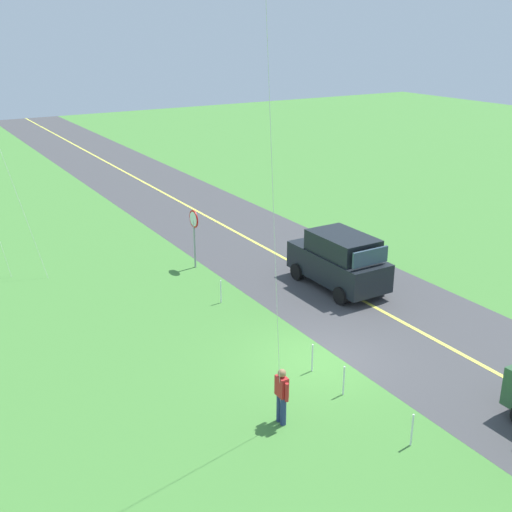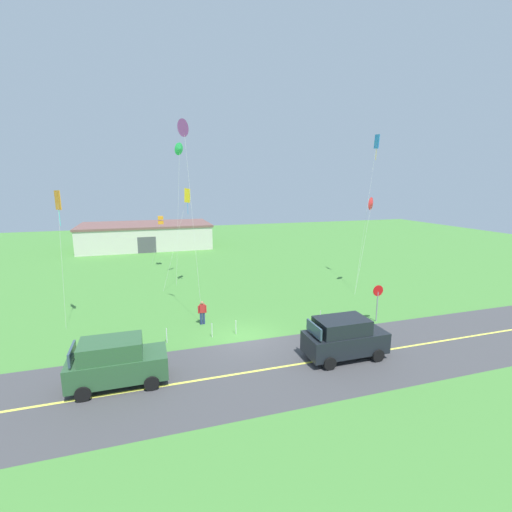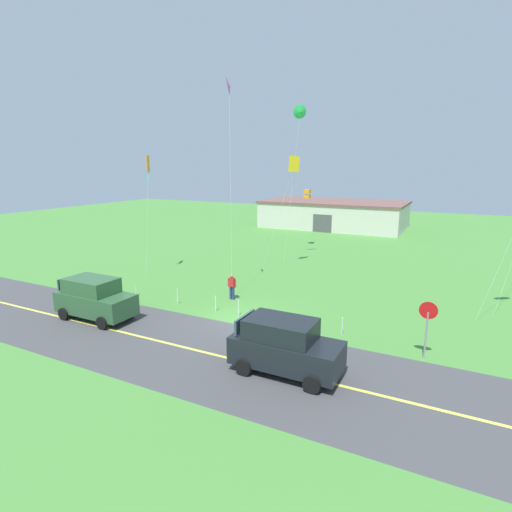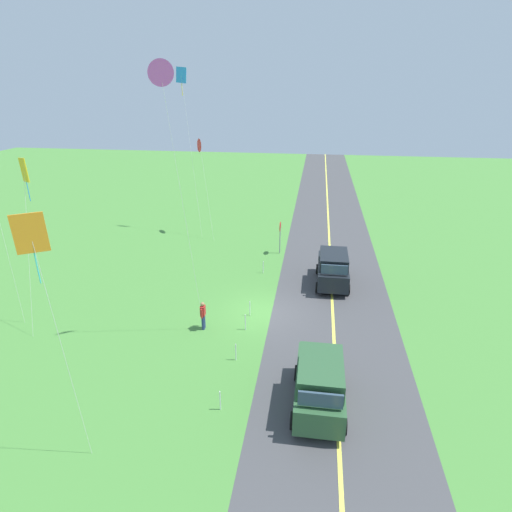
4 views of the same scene
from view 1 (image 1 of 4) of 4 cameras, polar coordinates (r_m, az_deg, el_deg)
The scene contains 10 objects.
ground_plane at distance 20.39m, azimuth 5.88°, elevation -9.25°, with size 120.00×120.00×0.10m, color #478438.
asphalt_road at distance 22.75m, azimuth 14.04°, elevation -6.35°, with size 120.00×7.00×0.00m, color #424244.
road_centre_stripe at distance 22.75m, azimuth 14.05°, elevation -6.34°, with size 120.00×0.16×0.00m, color #E5E04C.
car_suv_foreground at distance 25.25m, azimuth 7.46°, elevation -0.35°, with size 4.40×2.12×2.24m.
stop_sign at distance 27.01m, azimuth -5.57°, elevation 2.56°, with size 0.76×0.08×2.56m.
person_adult_near at distance 16.91m, azimuth 2.31°, elevation -12.27°, with size 0.58×0.22×1.60m.
fence_post_1 at distance 16.78m, azimuth 13.80°, elevation -14.89°, with size 0.05×0.05×0.90m, color silver.
fence_post_2 at distance 18.43m, azimuth 7.87°, elevation -11.00°, with size 0.05×0.05×0.90m, color silver.
fence_post_3 at distance 19.46m, azimuth 5.06°, elevation -9.07°, with size 0.05×0.05×0.90m, color silver.
fence_post_4 at distance 23.92m, azimuth -3.17°, elevation -3.21°, with size 0.05×0.05×0.90m, color silver.
Camera 1 is at (-14.07, 10.87, 9.93)m, focal length 44.65 mm.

